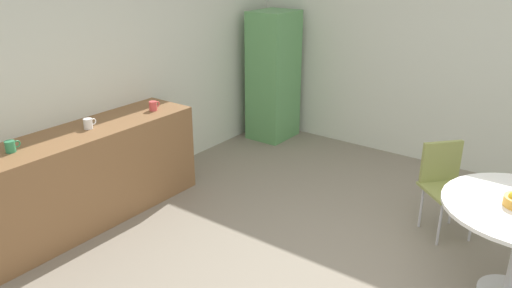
{
  "coord_description": "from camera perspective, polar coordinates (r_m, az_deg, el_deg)",
  "views": [
    {
      "loc": [
        -2.81,
        -1.13,
        2.43
      ],
      "look_at": [
        0.22,
        1.11,
        0.95
      ],
      "focal_mm": 34.83,
      "sensor_mm": 36.0,
      "label": 1
    }
  ],
  "objects": [
    {
      "name": "counter_block",
      "position": [
        4.92,
        -18.7,
        -3.45
      ],
      "size": [
        2.23,
        0.6,
        0.9
      ],
      "primitive_type": "cube",
      "color": "brown",
      "rests_on": "ground_plane"
    },
    {
      "name": "mug_white",
      "position": [
        4.78,
        -18.69,
        2.24
      ],
      "size": [
        0.13,
        0.08,
        0.09
      ],
      "color": "white",
      "rests_on": "counter_block"
    },
    {
      "name": "mug_red",
      "position": [
        5.16,
        -11.71,
        4.32
      ],
      "size": [
        0.13,
        0.08,
        0.09
      ],
      "color": "#D84C4C",
      "rests_on": "counter_block"
    },
    {
      "name": "locker_cabinet",
      "position": [
        6.69,
        2.0,
        7.8
      ],
      "size": [
        0.6,
        0.5,
        1.7
      ],
      "primitive_type": "cube",
      "color": "#599959",
      "rests_on": "ground_plane"
    },
    {
      "name": "mug_green",
      "position": [
        4.46,
        -26.35,
        -0.24
      ],
      "size": [
        0.13,
        0.08,
        0.09
      ],
      "color": "#338C59",
      "rests_on": "counter_block"
    },
    {
      "name": "wall_back",
      "position": [
        5.12,
        -18.95,
        7.57
      ],
      "size": [
        6.0,
        0.1,
        2.6
      ],
      "primitive_type": "cube",
      "color": "silver",
      "rests_on": "ground_plane"
    },
    {
      "name": "chair_olive",
      "position": [
        4.77,
        20.87,
        -3.6
      ],
      "size": [
        0.59,
        0.59,
        0.83
      ],
      "color": "silver",
      "rests_on": "ground_plane"
    },
    {
      "name": "wall_side_right",
      "position": [
        6.02,
        25.34,
        8.62
      ],
      "size": [
        0.1,
        6.0,
        2.6
      ],
      "primitive_type": "cube",
      "color": "silver",
      "rests_on": "ground_plane"
    }
  ]
}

